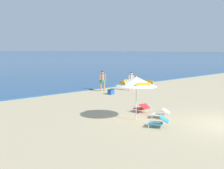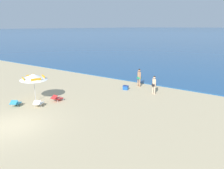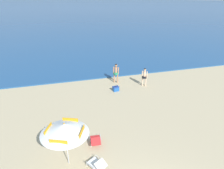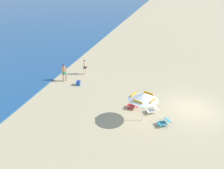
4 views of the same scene
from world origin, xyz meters
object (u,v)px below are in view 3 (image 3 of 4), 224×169
at_px(person_standing_beside, 144,76).
at_px(cooler_box, 116,89).
at_px(person_standing_near_shore, 116,72).
at_px(lounge_chair_under_umbrella, 97,164).
at_px(lounge_chair_beside_umbrella, 96,140).
at_px(beach_umbrella_striped_main, 65,129).

bearing_deg(person_standing_beside, cooler_box, -173.25).
height_order(person_standing_near_shore, person_standing_beside, person_standing_near_shore).
relative_size(lounge_chair_under_umbrella, lounge_chair_beside_umbrella, 1.09).
bearing_deg(person_standing_near_shore, lounge_chair_beside_umbrella, -114.41).
relative_size(lounge_chair_beside_umbrella, cooler_box, 1.71).
bearing_deg(person_standing_near_shore, beach_umbrella_striped_main, -120.04).
distance_m(beach_umbrella_striped_main, person_standing_beside, 9.94).
relative_size(beach_umbrella_striped_main, person_standing_near_shore, 1.39).
distance_m(beach_umbrella_striped_main, cooler_box, 8.15).
relative_size(beach_umbrella_striped_main, person_standing_beside, 1.52).
distance_m(beach_umbrella_striped_main, lounge_chair_under_umbrella, 2.18).
bearing_deg(cooler_box, lounge_chair_under_umbrella, -112.98).
xyz_separation_m(beach_umbrella_striped_main, lounge_chair_under_umbrella, (1.20, -0.65, -1.70)).
relative_size(lounge_chair_beside_umbrella, person_standing_beside, 0.58).
bearing_deg(beach_umbrella_striped_main, person_standing_near_shore, 59.96).
relative_size(lounge_chair_under_umbrella, cooler_box, 1.87).
xyz_separation_m(beach_umbrella_striped_main, person_standing_near_shore, (4.83, 8.35, -0.95)).
bearing_deg(person_standing_beside, person_standing_near_shore, 147.98).
height_order(lounge_chair_beside_umbrella, cooler_box, lounge_chair_beside_umbrella).
bearing_deg(person_standing_beside, beach_umbrella_striped_main, -134.89).
bearing_deg(lounge_chair_beside_umbrella, cooler_box, 63.65).
bearing_deg(person_standing_near_shore, lounge_chair_under_umbrella, -111.95).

